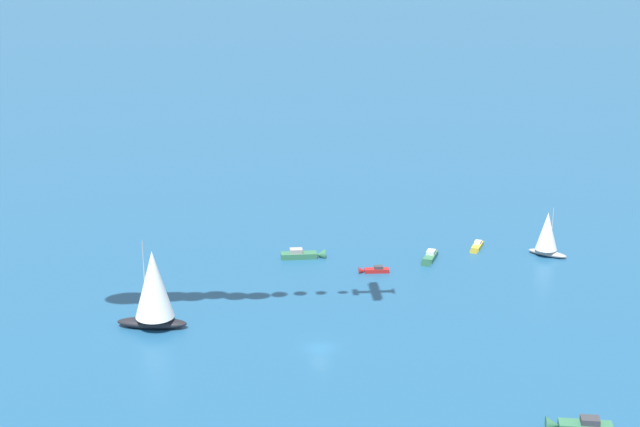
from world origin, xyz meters
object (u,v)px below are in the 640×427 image
object	(u,v)px
motorboat_near_centre	(305,255)
motorboat_outer_ring_b	(429,258)
sailboat_offshore	(547,234)
motorboat_far_port	(576,425)
motorboat_trailing	(476,247)
sailboat_ahead	(153,289)
motorboat_mid_cluster	(372,270)

from	to	relation	value
motorboat_near_centre	motorboat_outer_ring_b	bearing A→B (deg)	30.27
sailboat_offshore	motorboat_far_port	bearing A→B (deg)	-64.85
motorboat_near_centre	motorboat_trailing	size ratio (longest dim) A/B	1.30
motorboat_far_port	motorboat_trailing	distance (m)	63.84
motorboat_near_centre	motorboat_trailing	bearing A→B (deg)	42.45
sailboat_offshore	sailboat_ahead	xyz separation A→B (m)	(-36.01, -61.68, 2.05)
motorboat_far_port	motorboat_trailing	size ratio (longest dim) A/B	1.40
sailboat_ahead	sailboat_offshore	bearing A→B (deg)	59.72
motorboat_trailing	motorboat_mid_cluster	world-z (taller)	motorboat_trailing
motorboat_near_centre	sailboat_ahead	xyz separation A→B (m)	(-1.34, -36.70, 5.54)
motorboat_near_centre	sailboat_ahead	bearing A→B (deg)	-92.10
motorboat_trailing	motorboat_outer_ring_b	bearing A→B (deg)	-112.70
sailboat_offshore	motorboat_outer_ring_b	world-z (taller)	sailboat_offshore
sailboat_offshore	motorboat_mid_cluster	distance (m)	32.47
motorboat_far_port	sailboat_offshore	size ratio (longest dim) A/B	0.87
motorboat_mid_cluster	motorboat_outer_ring_b	xyz separation A→B (m)	(5.30, 10.38, 0.12)
sailboat_ahead	motorboat_far_port	bearing A→B (deg)	5.73
motorboat_far_port	motorboat_outer_ring_b	bearing A→B (deg)	135.28
motorboat_mid_cluster	sailboat_ahead	bearing A→B (deg)	-111.73
sailboat_offshore	motorboat_outer_ring_b	bearing A→B (deg)	-138.55
sailboat_offshore	motorboat_trailing	world-z (taller)	sailboat_offshore
sailboat_offshore	motorboat_trailing	bearing A→B (deg)	-161.46
motorboat_outer_ring_b	motorboat_trailing	bearing A→B (deg)	67.30
motorboat_trailing	motorboat_near_centre	bearing A→B (deg)	-137.55
sailboat_offshore	motorboat_mid_cluster	bearing A→B (deg)	-130.94
motorboat_near_centre	sailboat_offshore	distance (m)	42.87
sailboat_offshore	motorboat_trailing	size ratio (longest dim) A/B	1.61
motorboat_outer_ring_b	motorboat_far_port	bearing A→B (deg)	-44.72
motorboat_near_centre	motorboat_trailing	distance (m)	31.23
motorboat_near_centre	motorboat_trailing	world-z (taller)	motorboat_near_centre
motorboat_trailing	motorboat_outer_ring_b	size ratio (longest dim) A/B	0.82
sailboat_ahead	motorboat_outer_ring_b	distance (m)	52.08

